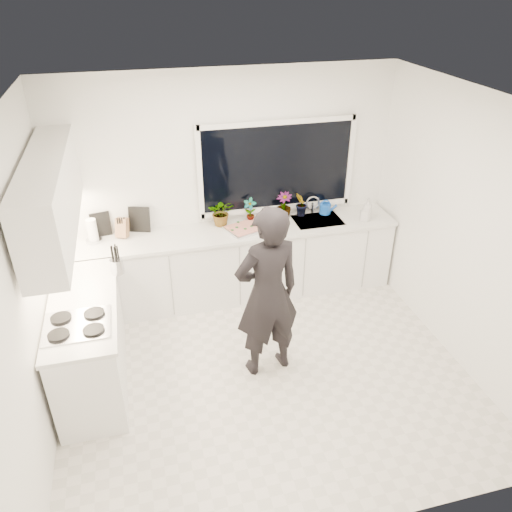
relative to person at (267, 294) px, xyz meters
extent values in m
cube|color=beige|center=(-0.03, -0.08, -0.92)|extent=(4.00, 3.50, 0.02)
cube|color=white|center=(-0.03, 1.68, 0.44)|extent=(4.00, 0.02, 2.70)
cube|color=white|center=(-2.04, -0.08, 0.44)|extent=(0.02, 3.50, 2.70)
cube|color=white|center=(1.98, -0.08, 0.44)|extent=(0.02, 3.50, 2.70)
cube|color=white|center=(-0.03, -0.08, 1.80)|extent=(4.00, 3.50, 0.02)
cube|color=black|center=(0.57, 1.64, 0.64)|extent=(1.80, 0.02, 1.00)
cube|color=white|center=(-0.03, 1.37, -0.47)|extent=(3.92, 0.58, 0.88)
cube|color=white|center=(-1.70, 0.27, -0.47)|extent=(0.58, 1.60, 0.88)
cube|color=silver|center=(-0.03, 1.36, -0.01)|extent=(3.94, 0.62, 0.04)
cube|color=silver|center=(-1.70, 0.27, -0.01)|extent=(0.62, 1.60, 0.04)
cube|color=white|center=(-1.82, 0.62, 0.94)|extent=(0.34, 2.10, 0.70)
cube|color=silver|center=(1.02, 1.37, -0.04)|extent=(0.58, 0.42, 0.14)
cylinder|color=silver|center=(1.02, 1.57, 0.12)|extent=(0.03, 0.03, 0.22)
cube|color=black|center=(-1.72, -0.08, 0.03)|extent=(0.56, 0.48, 0.03)
imported|color=black|center=(0.00, 0.00, 0.00)|extent=(0.73, 0.54, 1.82)
cube|color=silver|center=(0.12, 1.34, 0.03)|extent=(0.57, 0.50, 0.03)
cube|color=#BC4219|center=(0.12, 1.34, 0.04)|extent=(0.52, 0.45, 0.01)
cylinder|color=#134CB7|center=(1.17, 1.53, 0.08)|extent=(0.17, 0.17, 0.13)
cylinder|color=white|center=(-1.62, 1.47, 0.14)|extent=(0.12, 0.12, 0.26)
cube|color=#8E5F42|center=(-1.30, 1.51, 0.12)|extent=(0.16, 0.14, 0.22)
cylinder|color=#A9AAAE|center=(-1.37, 0.72, 0.09)|extent=(0.16, 0.16, 0.16)
cube|color=black|center=(-1.53, 1.61, 0.15)|extent=(0.22, 0.05, 0.28)
cube|color=black|center=(-1.10, 1.61, 0.16)|extent=(0.24, 0.10, 0.30)
imported|color=#26662D|center=(-0.14, 1.53, 0.18)|extent=(0.35, 0.33, 0.33)
imported|color=#26662D|center=(0.20, 1.53, 0.16)|extent=(0.19, 0.17, 0.30)
imported|color=#26662D|center=(0.63, 1.53, 0.18)|extent=(0.26, 0.26, 0.33)
imported|color=#26662D|center=(0.85, 1.53, 0.17)|extent=(0.19, 0.21, 0.31)
imported|color=#D8BF66|center=(1.59, 1.22, 0.16)|extent=(0.12, 0.12, 0.29)
imported|color=#D8BF66|center=(1.55, 1.22, 0.11)|extent=(0.11, 0.11, 0.20)
camera|label=1|loc=(-1.08, -3.77, 2.69)|focal=35.00mm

